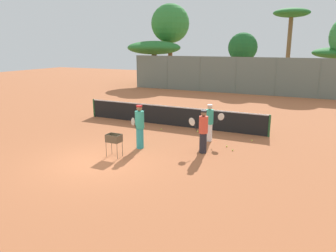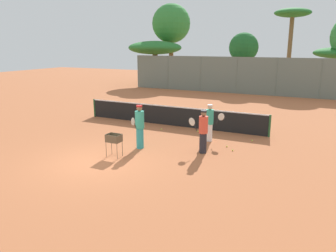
# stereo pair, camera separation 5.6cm
# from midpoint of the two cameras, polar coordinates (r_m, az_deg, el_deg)

# --- Properties ---
(ground_plane) EXTENTS (80.00, 80.00, 0.00)m
(ground_plane) POSITION_cam_midpoint_polar(r_m,az_deg,el_deg) (12.58, -12.31, -6.14)
(ground_plane) COLOR #B7663D
(tennis_net) EXTENTS (10.43, 0.10, 1.07)m
(tennis_net) POSITION_cam_midpoint_polar(r_m,az_deg,el_deg) (17.64, 0.39, 1.87)
(tennis_net) COLOR #26592D
(tennis_net) RESTS_ON ground_plane
(back_fence) EXTENTS (20.52, 0.08, 3.23)m
(back_fence) POSITION_cam_midpoint_polar(r_m,az_deg,el_deg) (30.03, 11.66, 8.64)
(back_fence) COLOR slate
(back_fence) RESTS_ON ground_plane
(tree_0) EXTENTS (5.58, 5.58, 4.66)m
(tree_0) POSITION_cam_midpoint_polar(r_m,az_deg,el_deg) (35.34, -2.48, 13.39)
(tree_0) COLOR brown
(tree_0) RESTS_ON ground_plane
(tree_2) EXTENTS (2.69, 2.69, 5.37)m
(tree_2) POSITION_cam_midpoint_polar(r_m,az_deg,el_deg) (31.96, 12.83, 13.02)
(tree_2) COLOR brown
(tree_2) RESTS_ON ground_plane
(tree_3) EXTENTS (4.07, 4.07, 4.03)m
(tree_3) POSITION_cam_midpoint_polar(r_m,az_deg,el_deg) (34.90, 27.03, 11.18)
(tree_3) COLOR brown
(tree_3) RESTS_ON ground_plane
(tree_4) EXTENTS (3.40, 3.40, 7.62)m
(tree_4) POSITION_cam_midpoint_polar(r_m,az_deg,el_deg) (34.72, 20.64, 17.35)
(tree_4) COLOR brown
(tree_4) RESTS_ON ground_plane
(tree_5) EXTENTS (4.27, 4.27, 8.70)m
(tree_5) POSITION_cam_midpoint_polar(r_m,az_deg,el_deg) (38.25, 0.36, 17.33)
(tree_5) COLOR brown
(tree_5) RESTS_ON ground_plane
(player_white_outfit) EXTENTS (0.91, 0.36, 1.74)m
(player_white_outfit) POSITION_cam_midpoint_polar(r_m,az_deg,el_deg) (13.14, 6.01, -0.88)
(player_white_outfit) COLOR #26262D
(player_white_outfit) RESTS_ON ground_plane
(player_red_cap) EXTENTS (0.38, 0.94, 1.84)m
(player_red_cap) POSITION_cam_midpoint_polar(r_m,az_deg,el_deg) (13.69, -5.08, -0.04)
(player_red_cap) COLOR teal
(player_red_cap) RESTS_ON ground_plane
(player_yellow_shirt) EXTENTS (0.90, 0.35, 1.68)m
(player_yellow_shirt) POSITION_cam_midpoint_polar(r_m,az_deg,el_deg) (14.82, 7.15, 0.66)
(player_yellow_shirt) COLOR white
(player_yellow_shirt) RESTS_ON ground_plane
(ball_cart) EXTENTS (0.56, 0.41, 0.90)m
(ball_cart) POSITION_cam_midpoint_polar(r_m,az_deg,el_deg) (12.83, -9.44, -2.42)
(ball_cart) COLOR brown
(ball_cart) RESTS_ON ground_plane
(tennis_ball_0) EXTENTS (0.07, 0.07, 0.07)m
(tennis_ball_0) POSITION_cam_midpoint_polar(r_m,az_deg,el_deg) (14.25, 10.09, -3.49)
(tennis_ball_0) COLOR #D1E54C
(tennis_ball_0) RESTS_ON ground_plane
(tennis_ball_1) EXTENTS (0.07, 0.07, 0.07)m
(tennis_ball_1) POSITION_cam_midpoint_polar(r_m,az_deg,el_deg) (16.51, 5.08, -0.90)
(tennis_ball_1) COLOR #D1E54C
(tennis_ball_1) RESTS_ON ground_plane
(tennis_ball_2) EXTENTS (0.07, 0.07, 0.07)m
(tennis_ball_2) POSITION_cam_midpoint_polar(r_m,az_deg,el_deg) (16.83, -1.26, -0.56)
(tennis_ball_2) COLOR #D1E54C
(tennis_ball_2) RESTS_ON ground_plane
(tennis_ball_3) EXTENTS (0.07, 0.07, 0.07)m
(tennis_ball_3) POSITION_cam_midpoint_polar(r_m,az_deg,el_deg) (15.34, 14.30, -2.44)
(tennis_ball_3) COLOR #D1E54C
(tennis_ball_3) RESTS_ON ground_plane
(tennis_ball_4) EXTENTS (0.07, 0.07, 0.07)m
(tennis_ball_4) POSITION_cam_midpoint_polar(r_m,az_deg,el_deg) (13.78, 11.07, -4.14)
(tennis_ball_4) COLOR #D1E54C
(tennis_ball_4) RESTS_ON ground_plane
(parked_car) EXTENTS (4.20, 1.70, 1.60)m
(parked_car) POSITION_cam_midpoint_polar(r_m,az_deg,el_deg) (33.91, 9.85, 7.68)
(parked_car) COLOR white
(parked_car) RESTS_ON ground_plane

